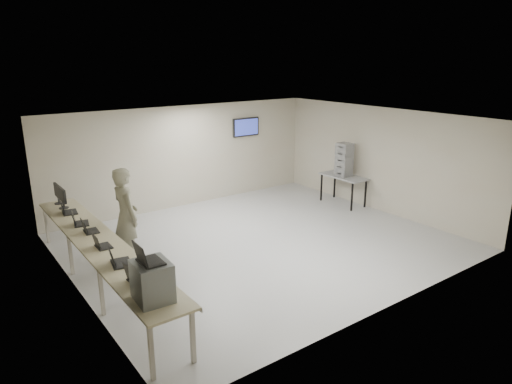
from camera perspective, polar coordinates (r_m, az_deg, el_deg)
room at (r=10.04m, az=0.64°, el=1.27°), size 8.01×7.01×2.81m
workbench at (r=8.62m, az=-18.91°, el=-6.38°), size 0.76×6.00×0.90m
equipment_box at (r=6.36m, az=-12.84°, el=-10.81°), size 0.49×0.55×0.55m
laptop_on_box at (r=6.19m, az=-13.55°, el=-8.05°), size 0.32×0.39×0.30m
laptop_0 at (r=6.93m, az=-14.69°, el=-10.36°), size 0.35×0.41×0.30m
laptop_1 at (r=7.57m, az=-16.97°, el=-8.15°), size 0.40×0.45×0.31m
laptop_2 at (r=8.31m, az=-18.86°, el=-6.18°), size 0.28×0.33×0.26m
laptop_3 at (r=9.09m, az=-20.24°, el=-4.36°), size 0.30×0.36×0.26m
laptop_4 at (r=9.57m, az=-21.35°, el=-3.41°), size 0.38×0.42×0.29m
laptop_5 at (r=10.34m, az=-22.61°, el=-2.08°), size 0.37×0.43×0.31m
monitor_near at (r=10.67m, az=-23.03°, el=-0.48°), size 0.20×0.46×0.45m
monitor_far at (r=11.05m, az=-23.53°, el=-0.01°), size 0.20×0.45×0.45m
soldier at (r=9.48m, az=-15.94°, el=-2.93°), size 0.51×0.75×1.99m
side_table at (r=13.15m, az=10.89°, el=1.70°), size 0.65×1.38×0.83m
storage_bins at (r=13.01m, az=10.96°, el=4.00°), size 0.36×0.39×0.94m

